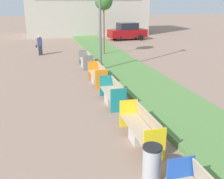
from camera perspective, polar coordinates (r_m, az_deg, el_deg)
The scene contains 9 objects.
planter_grass_strip at distance 12.68m, azimuth 8.65°, elevation 0.38°, with size 2.80×120.00×0.18m.
bench_yellow_frame at distance 7.91m, azimuth 6.34°, elevation -8.79°, with size 0.65×2.18×0.94m.
bench_teal_frame at distance 10.77m, azimuth 0.17°, elevation -1.16°, with size 0.65×1.96×0.94m.
bench_orange_frame at distance 13.54m, azimuth -3.06°, elevation 2.94°, with size 0.65×2.07×0.94m.
bench_grey_frame at distance 17.06m, azimuth -5.61°, elevation 6.12°, with size 0.65×2.00×0.94m.
litter_bin at distance 6.36m, azimuth 8.65°, elevation -15.53°, with size 0.46×0.46×0.88m.
sapling_tree_far at distance 20.24m, azimuth -1.82°, elevation 18.61°, with size 1.32×1.32×4.74m.
pedestrian_walking at distance 21.64m, azimuth -15.43°, elevation 9.28°, with size 0.53×0.24×1.56m.
parked_car_distant at distance 29.90m, azimuth 3.36°, elevation 12.50°, with size 4.36×2.19×1.86m.
Camera 1 is at (-1.67, 0.95, 3.97)m, focal length 42.00 mm.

